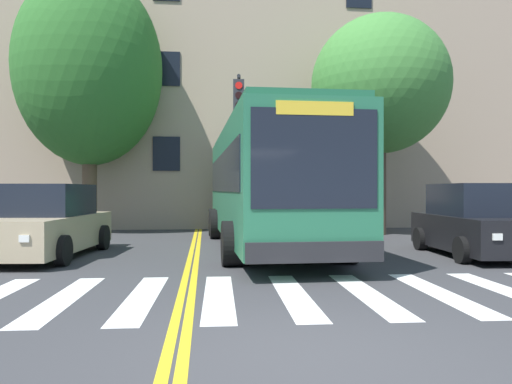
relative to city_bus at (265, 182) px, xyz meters
The scene contains 12 objects.
ground_plane 9.58m from the city_bus, 94.12° to the right, with size 120.00×120.00×0.00m, color #38383A.
crosswalk 6.84m from the city_bus, 93.06° to the right, with size 14.27×3.75×0.01m.
lane_line_yellow_inner 7.92m from the city_bus, 105.58° to the left, with size 0.12×36.00×0.01m, color gold.
lane_line_yellow_outer 7.87m from the city_bus, 104.43° to the left, with size 0.12×36.00×0.01m, color gold.
city_bus is the anchor object (origin of this frame).
car_tan_near_lane 5.87m from the city_bus, 163.72° to the right, with size 2.44×4.91×1.76m.
car_black_far_lane 5.55m from the city_bus, 27.43° to the right, with size 2.13×4.20×1.77m.
car_grey_behind_bus 9.43m from the city_bus, 85.82° to the left, with size 2.09×3.70×1.77m.
traffic_light_overhead 3.34m from the city_bus, 101.64° to the left, with size 0.46×2.74×5.54m.
street_tree_curbside_large 6.78m from the city_bus, 36.83° to the left, with size 5.62×5.88×7.93m.
street_tree_curbside_small 9.05m from the city_bus, 139.58° to the left, with size 7.24×7.09×9.86m.
building_facade 10.71m from the city_bus, 85.64° to the left, with size 30.26×6.60×12.41m.
Camera 1 is at (-1.02, -4.75, 1.61)m, focal length 35.00 mm.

